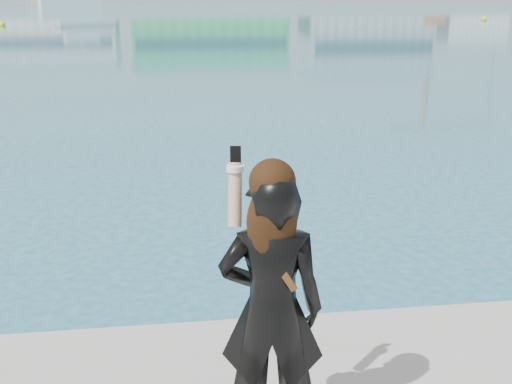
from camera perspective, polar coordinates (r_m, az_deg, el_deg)
buoy_near at (r=71.79m, az=19.61°, el=14.15°), size 0.50×0.50×0.50m
buoy_extra at (r=62.95m, az=-21.59°, el=13.54°), size 0.50×0.50×0.50m
woman at (r=3.93m, az=1.36°, el=-9.74°), size 0.70×0.52×1.86m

